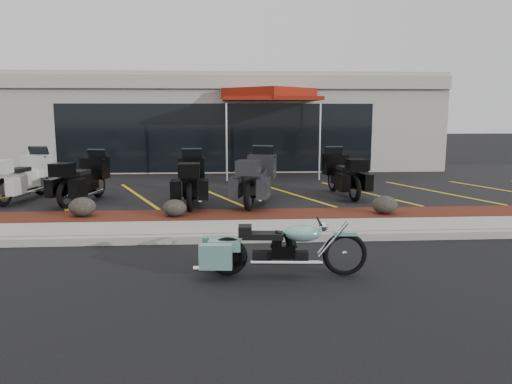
{
  "coord_description": "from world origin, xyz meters",
  "views": [
    {
      "loc": [
        0.24,
        -8.6,
        2.56
      ],
      "look_at": [
        0.88,
        1.2,
        0.94
      ],
      "focal_mm": 35.0,
      "sensor_mm": 36.0,
      "label": 1
    }
  ],
  "objects": [
    {
      "name": "mulch_bed",
      "position": [
        0.0,
        2.8,
        0.08
      ],
      "size": [
        24.0,
        1.2,
        0.16
      ],
      "primitive_type": "cube",
      "color": "#3B190D",
      "rests_on": "ground"
    },
    {
      "name": "touring_black_mid",
      "position": [
        -0.61,
        4.92,
        0.85
      ],
      "size": [
        0.97,
        2.42,
        1.39
      ],
      "primitive_type": null,
      "rotation": [
        0.0,
        0.0,
        1.59
      ],
      "color": "black",
      "rests_on": "upper_lot"
    },
    {
      "name": "hero_cruiser",
      "position": [
        2.1,
        -1.25,
        0.45
      ],
      "size": [
        2.62,
        0.86,
        0.91
      ],
      "primitive_type": null,
      "rotation": [
        0.0,
        0.0,
        -0.08
      ],
      "color": "#69A499",
      "rests_on": "ground"
    },
    {
      "name": "sidewalk",
      "position": [
        0.0,
        1.6,
        0.07
      ],
      "size": [
        24.0,
        1.2,
        0.15
      ],
      "primitive_type": "cube",
      "color": "gray",
      "rests_on": "ground"
    },
    {
      "name": "ground",
      "position": [
        0.0,
        0.0,
        0.0
      ],
      "size": [
        90.0,
        90.0,
        0.0
      ],
      "primitive_type": "plane",
      "color": "black",
      "rests_on": "ground"
    },
    {
      "name": "boulder_left",
      "position": [
        -2.98,
        2.79,
        0.38
      ],
      "size": [
        0.62,
        0.51,
        0.44
      ],
      "primitive_type": "ellipsoid",
      "color": "black",
      "rests_on": "mulch_bed"
    },
    {
      "name": "popup_canopy",
      "position": [
        1.96,
        10.04,
        3.06
      ],
      "size": [
        3.83,
        3.83,
        3.2
      ],
      "rotation": [
        0.0,
        0.0,
        0.12
      ],
      "color": "silver",
      "rests_on": "upper_lot"
    },
    {
      "name": "curb",
      "position": [
        0.0,
        0.9,
        0.07
      ],
      "size": [
        24.0,
        0.25,
        0.15
      ],
      "primitive_type": "cube",
      "color": "gray",
      "rests_on": "ground"
    },
    {
      "name": "traffic_cone",
      "position": [
        -0.73,
        7.95,
        0.35
      ],
      "size": [
        0.4,
        0.4,
        0.4
      ],
      "primitive_type": "cone",
      "rotation": [
        0.0,
        0.0,
        0.16
      ],
      "color": "#FD5908",
      "rests_on": "upper_lot"
    },
    {
      "name": "boulder_mid",
      "position": [
        -0.88,
        2.64,
        0.35
      ],
      "size": [
        0.55,
        0.46,
        0.39
      ],
      "primitive_type": "ellipsoid",
      "color": "black",
      "rests_on": "mulch_bed"
    },
    {
      "name": "boulder_right",
      "position": [
        3.99,
        2.62,
        0.37
      ],
      "size": [
        0.6,
        0.5,
        0.42
      ],
      "primitive_type": "ellipsoid",
      "color": "black",
      "rests_on": "mulch_bed"
    },
    {
      "name": "upper_lot",
      "position": [
        0.0,
        8.2,
        0.07
      ],
      "size": [
        26.0,
        9.6,
        0.15
      ],
      "primitive_type": "cube",
      "color": "black",
      "rests_on": "ground"
    },
    {
      "name": "touring_grey",
      "position": [
        1.33,
        4.96,
        0.88
      ],
      "size": [
        1.59,
        2.67,
        1.46
      ],
      "primitive_type": null,
      "rotation": [
        0.0,
        0.0,
        1.3
      ],
      "color": "#28282D",
      "rests_on": "upper_lot"
    },
    {
      "name": "dealership_building",
      "position": [
        0.0,
        14.47,
        2.01
      ],
      "size": [
        18.0,
        8.16,
        4.0
      ],
      "color": "#A7A297",
      "rests_on": "ground"
    },
    {
      "name": "touring_white",
      "position": [
        -4.98,
        5.85,
        0.85
      ],
      "size": [
        1.34,
        2.54,
        1.4
      ],
      "primitive_type": null,
      "rotation": [
        0.0,
        0.0,
        1.39
      ],
      "color": "silver",
      "rests_on": "upper_lot"
    },
    {
      "name": "touring_black_front",
      "position": [
        -3.25,
        5.39,
        0.83
      ],
      "size": [
        1.41,
        2.46,
        1.35
      ],
      "primitive_type": null,
      "rotation": [
        0.0,
        0.0,
        1.33
      ],
      "color": "black",
      "rests_on": "upper_lot"
    },
    {
      "name": "touring_black_rear",
      "position": [
        3.49,
        5.9,
        0.83
      ],
      "size": [
        1.17,
        2.42,
        1.36
      ],
      "primitive_type": null,
      "rotation": [
        0.0,
        0.0,
        1.69
      ],
      "color": "black",
      "rests_on": "upper_lot"
    }
  ]
}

